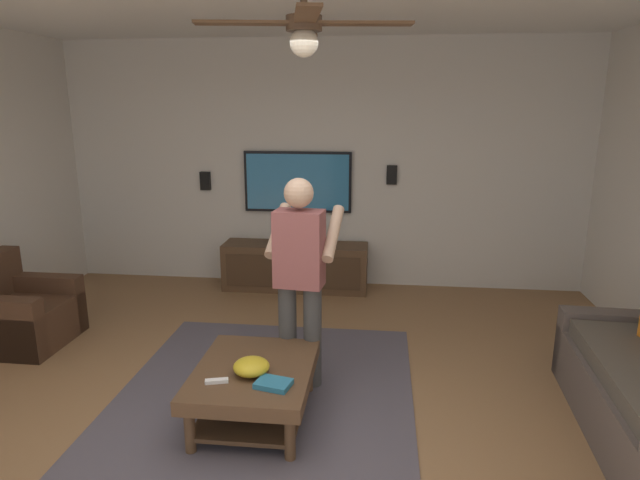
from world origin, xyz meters
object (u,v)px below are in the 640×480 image
book (273,384)px  wall_speaker_right (205,181)px  bowl (251,367)px  ceiling_fan (304,29)px  armchair (18,315)px  wall_speaker_left (392,175)px  tv (298,182)px  person_standing (300,271)px  media_console (295,267)px  remote_white (217,381)px  coffee_table (254,381)px  vase_round (314,235)px

book → wall_speaker_right: bearing=-52.6°
book → wall_speaker_right: 3.69m
bowl → ceiling_fan: size_ratio=0.20×
book → armchair: bearing=-11.8°
book → wall_speaker_left: size_ratio=1.00×
tv → wall_speaker_right: bearing=-90.7°
wall_speaker_left → person_standing: bearing=164.1°
media_console → wall_speaker_left: bearing=102.9°
armchair → remote_white: size_ratio=5.47×
coffee_table → tv: bearing=3.0°
armchair → book: size_ratio=3.73×
media_console → book: 3.04m
vase_round → ceiling_fan: size_ratio=0.18×
bowl → armchair: bearing=66.2°
coffee_table → book: (-0.24, -0.19, 0.12)m
tv → ceiling_fan: (-3.21, -0.55, 1.31)m
armchair → tv: bearing=42.1°
tv → wall_speaker_right: size_ratio=5.82×
wall_speaker_left → ceiling_fan: ceiling_fan is taller
remote_white → ceiling_fan: bearing=169.5°
bowl → person_standing: bearing=-20.0°
bowl → vase_round: (2.89, -0.05, 0.21)m
media_console → vase_round: (0.02, -0.22, 0.39)m
remote_white → wall_speaker_right: (3.27, 1.10, 0.83)m
ceiling_fan → remote_white: bearing=95.1°
armchair → vase_round: 3.12m
person_standing → wall_speaker_right: 2.94m
coffee_table → person_standing: (0.55, -0.24, 0.64)m
media_console → book: size_ratio=7.73×
bowl → wall_speaker_left: size_ratio=1.11×
media_console → bowl: size_ratio=6.98×
book → wall_speaker_left: bearing=-90.0°
armchair → tv: tv is taller
tv → person_standing: person_standing is taller
media_console → coffee_table: bearing=3.3°
media_console → remote_white: 3.02m
person_standing → remote_white: 1.04m
remote_white → wall_speaker_right: size_ratio=0.68×
wall_speaker_left → media_console: bearing=102.9°
bowl → wall_speaker_left: 3.39m
coffee_table → book: bearing=-142.0°
vase_round → wall_speaker_left: wall_speaker_left is taller
armchair → wall_speaker_left: 4.11m
armchair → media_console: (1.80, -2.29, -0.00)m
person_standing → bowl: person_standing is taller
book → person_standing: bearing=-81.1°
ceiling_fan → wall_speaker_left: bearing=-9.8°
coffee_table → ceiling_fan: bearing=-114.8°
bowl → vase_round: bearing=-1.0°
armchair → media_console: bearing=38.5°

